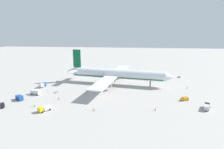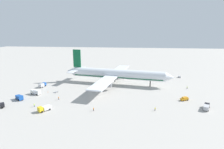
{
  "view_description": "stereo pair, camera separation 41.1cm",
  "coord_description": "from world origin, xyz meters",
  "px_view_note": "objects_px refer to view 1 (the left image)",
  "views": [
    {
      "loc": [
        12.04,
        -130.9,
        37.43
      ],
      "look_at": [
        -4.03,
        1.21,
        6.65
      ],
      "focal_mm": 30.46,
      "sensor_mm": 36.0,
      "label": 1
    },
    {
      "loc": [
        12.45,
        -130.84,
        37.43
      ],
      "look_at": [
        -4.03,
        1.21,
        6.65
      ],
      "focal_mm": 30.46,
      "sensor_mm": 36.0,
      "label": 2
    }
  ],
  "objects_px": {
    "service_truck_0": "(19,97)",
    "traffic_cone_1": "(48,92)",
    "traffic_cone_0": "(107,72)",
    "ground_worker_2": "(59,98)",
    "baggage_cart_1": "(56,92)",
    "ground_worker_0": "(34,105)",
    "service_truck_2": "(45,108)",
    "baggage_cart_0": "(179,77)",
    "service_truck_4": "(36,92)",
    "service_van": "(185,99)",
    "ground_worker_3": "(187,87)",
    "service_truck_3": "(207,107)",
    "airliner": "(116,74)",
    "baggage_cart_2": "(79,75)",
    "ground_worker_1": "(94,109)",
    "service_truck_5": "(42,85)",
    "ground_worker_4": "(155,109)"
  },
  "relations": [
    {
      "from": "traffic_cone_1",
      "to": "service_truck_4",
      "type": "bearing_deg",
      "value": -139.5
    },
    {
      "from": "service_truck_2",
      "to": "baggage_cart_0",
      "type": "bearing_deg",
      "value": 44.2
    },
    {
      "from": "service_truck_0",
      "to": "baggage_cart_2",
      "type": "height_order",
      "value": "service_truck_0"
    },
    {
      "from": "baggage_cart_0",
      "to": "ground_worker_0",
      "type": "bearing_deg",
      "value": -139.96
    },
    {
      "from": "airliner",
      "to": "ground_worker_1",
      "type": "bearing_deg",
      "value": -96.45
    },
    {
      "from": "service_truck_3",
      "to": "service_truck_4",
      "type": "xyz_separation_m",
      "value": [
        -93.81,
        10.49,
        0.27
      ]
    },
    {
      "from": "ground_worker_0",
      "to": "ground_worker_2",
      "type": "xyz_separation_m",
      "value": [
        8.23,
        11.2,
        0.07
      ]
    },
    {
      "from": "airliner",
      "to": "ground_worker_3",
      "type": "xyz_separation_m",
      "value": [
        48.09,
        -5.89,
        -6.37
      ]
    },
    {
      "from": "service_truck_0",
      "to": "ground_worker_2",
      "type": "xyz_separation_m",
      "value": [
        21.46,
        2.93,
        -0.54
      ]
    },
    {
      "from": "service_truck_2",
      "to": "ground_worker_4",
      "type": "distance_m",
      "value": 52.9
    },
    {
      "from": "ground_worker_2",
      "to": "ground_worker_3",
      "type": "relative_size",
      "value": 1.07
    },
    {
      "from": "service_truck_0",
      "to": "traffic_cone_1",
      "type": "height_order",
      "value": "service_truck_0"
    },
    {
      "from": "service_truck_3",
      "to": "ground_worker_2",
      "type": "bearing_deg",
      "value": 177.23
    },
    {
      "from": "baggage_cart_1",
      "to": "ground_worker_2",
      "type": "xyz_separation_m",
      "value": [
        6.9,
        -11.99,
        0.65
      ]
    },
    {
      "from": "airliner",
      "to": "ground_worker_4",
      "type": "xyz_separation_m",
      "value": [
        23.72,
        -44.51,
        -6.35
      ]
    },
    {
      "from": "service_van",
      "to": "baggage_cart_1",
      "type": "height_order",
      "value": "service_van"
    },
    {
      "from": "baggage_cart_1",
      "to": "traffic_cone_0",
      "type": "relative_size",
      "value": 6.09
    },
    {
      "from": "baggage_cart_2",
      "to": "ground_worker_0",
      "type": "relative_size",
      "value": 1.74
    },
    {
      "from": "service_truck_4",
      "to": "service_van",
      "type": "distance_m",
      "value": 86.19
    },
    {
      "from": "traffic_cone_0",
      "to": "ground_worker_2",
      "type": "bearing_deg",
      "value": -101.65
    },
    {
      "from": "service_truck_2",
      "to": "baggage_cart_1",
      "type": "relative_size",
      "value": 1.91
    },
    {
      "from": "service_truck_2",
      "to": "service_truck_0",
      "type": "bearing_deg",
      "value": 149.07
    },
    {
      "from": "service_truck_3",
      "to": "ground_worker_2",
      "type": "distance_m",
      "value": 76.8
    },
    {
      "from": "ground_worker_0",
      "to": "traffic_cone_1",
      "type": "xyz_separation_m",
      "value": [
        -3.45,
        22.6,
        -0.57
      ]
    },
    {
      "from": "airliner",
      "to": "service_truck_4",
      "type": "bearing_deg",
      "value": -147.18
    },
    {
      "from": "baggage_cart_2",
      "to": "ground_worker_1",
      "type": "distance_m",
      "value": 77.53
    },
    {
      "from": "service_truck_2",
      "to": "ground_worker_1",
      "type": "distance_m",
      "value": 23.48
    },
    {
      "from": "ground_worker_0",
      "to": "traffic_cone_0",
      "type": "bearing_deg",
      "value": 74.65
    },
    {
      "from": "service_van",
      "to": "ground_worker_3",
      "type": "xyz_separation_m",
      "value": [
        7.0,
        22.51,
        -0.19
      ]
    },
    {
      "from": "service_truck_4",
      "to": "ground_worker_1",
      "type": "bearing_deg",
      "value": -25.86
    },
    {
      "from": "ground_worker_2",
      "to": "traffic_cone_0",
      "type": "distance_m",
      "value": 76.92
    },
    {
      "from": "service_truck_3",
      "to": "ground_worker_0",
      "type": "bearing_deg",
      "value": -174.96
    },
    {
      "from": "airliner",
      "to": "service_truck_2",
      "type": "bearing_deg",
      "value": -119.33
    },
    {
      "from": "service_truck_3",
      "to": "ground_worker_3",
      "type": "distance_m",
      "value": 33.69
    },
    {
      "from": "ground_worker_4",
      "to": "traffic_cone_1",
      "type": "height_order",
      "value": "ground_worker_4"
    },
    {
      "from": "service_truck_5",
      "to": "traffic_cone_1",
      "type": "bearing_deg",
      "value": -49.87
    },
    {
      "from": "service_truck_0",
      "to": "traffic_cone_1",
      "type": "distance_m",
      "value": 17.4
    },
    {
      "from": "baggage_cart_1",
      "to": "ground_worker_0",
      "type": "relative_size",
      "value": 2.01
    },
    {
      "from": "service_truck_3",
      "to": "service_truck_5",
      "type": "bearing_deg",
      "value": 165.17
    },
    {
      "from": "service_truck_5",
      "to": "ground_worker_3",
      "type": "bearing_deg",
      "value": 4.66
    },
    {
      "from": "service_truck_0",
      "to": "service_truck_2",
      "type": "relative_size",
      "value": 0.9
    },
    {
      "from": "service_truck_5",
      "to": "ground_worker_3",
      "type": "distance_m",
      "value": 97.08
    },
    {
      "from": "service_truck_4",
      "to": "service_van",
      "type": "height_order",
      "value": "service_truck_4"
    },
    {
      "from": "baggage_cart_2",
      "to": "traffic_cone_0",
      "type": "distance_m",
      "value": 26.52
    },
    {
      "from": "traffic_cone_0",
      "to": "service_van",
      "type": "bearing_deg",
      "value": -51.73
    },
    {
      "from": "service_truck_3",
      "to": "baggage_cart_2",
      "type": "relative_size",
      "value": 2.5
    },
    {
      "from": "service_truck_3",
      "to": "service_truck_4",
      "type": "distance_m",
      "value": 94.39
    },
    {
      "from": "service_truck_4",
      "to": "ground_worker_3",
      "type": "bearing_deg",
      "value": 13.98
    },
    {
      "from": "service_truck_0",
      "to": "traffic_cone_0",
      "type": "relative_size",
      "value": 10.45
    },
    {
      "from": "ground_worker_3",
      "to": "traffic_cone_1",
      "type": "relative_size",
      "value": 3.04
    }
  ]
}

